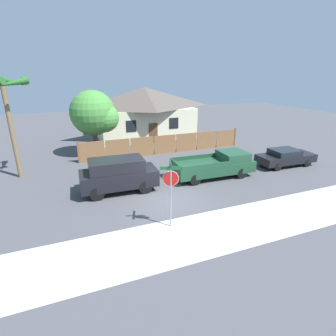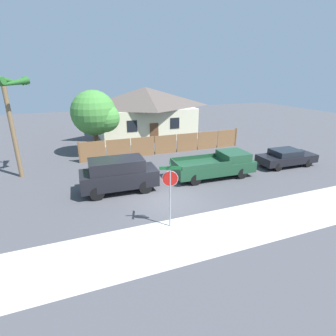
% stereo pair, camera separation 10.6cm
% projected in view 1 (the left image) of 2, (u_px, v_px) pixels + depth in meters
% --- Properties ---
extents(ground_plane, '(80.00, 80.00, 0.00)m').
position_uv_depth(ground_plane, '(168.00, 200.00, 14.61)').
color(ground_plane, '#47474C').
extents(sidewalk_strip, '(36.00, 3.20, 0.01)m').
position_uv_depth(sidewalk_strip, '(199.00, 234.00, 11.46)').
color(sidewalk_strip, beige).
rests_on(sidewalk_strip, ground).
extents(wooden_fence, '(14.55, 0.12, 1.72)m').
position_uv_depth(wooden_fence, '(165.00, 144.00, 22.80)').
color(wooden_fence, brown).
rests_on(wooden_fence, ground).
extents(house, '(10.68, 5.94, 5.31)m').
position_uv_depth(house, '(145.00, 112.00, 28.06)').
color(house, beige).
rests_on(house, ground).
extents(oak_tree, '(3.86, 3.68, 5.42)m').
position_uv_depth(oak_tree, '(95.00, 114.00, 21.47)').
color(oak_tree, brown).
rests_on(oak_tree, ground).
extents(palm_tree, '(3.16, 3.38, 6.47)m').
position_uv_depth(palm_tree, '(4.00, 92.00, 15.93)').
color(palm_tree, brown).
rests_on(palm_tree, ground).
extents(red_suv, '(4.50, 2.01, 2.01)m').
position_uv_depth(red_suv, '(118.00, 174.00, 15.32)').
color(red_suv, black).
rests_on(red_suv, ground).
extents(orange_pickup, '(5.55, 2.23, 1.63)m').
position_uv_depth(orange_pickup, '(216.00, 165.00, 17.67)').
color(orange_pickup, '#1E472D').
rests_on(orange_pickup, ground).
extents(parked_sedan, '(4.50, 1.91, 1.29)m').
position_uv_depth(parked_sedan, '(285.00, 157.00, 19.83)').
color(parked_sedan, black).
rests_on(parked_sedan, ground).
extents(stop_sign, '(0.90, 0.81, 3.10)m').
position_uv_depth(stop_sign, '(171.00, 184.00, 11.39)').
color(stop_sign, gray).
rests_on(stop_sign, ground).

